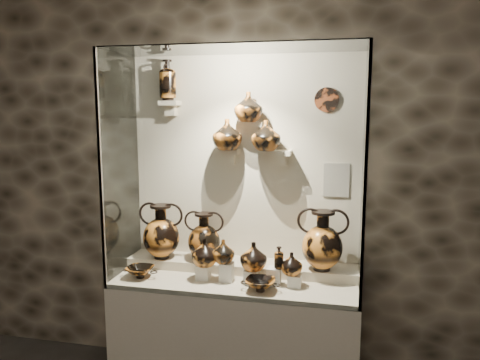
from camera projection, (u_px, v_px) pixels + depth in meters
name	position (u px, v px, depth m)	size (l,w,h in m)	color
wall_back	(245.00, 164.00, 3.47)	(5.00, 0.02, 3.20)	black
plinth	(236.00, 336.00, 3.35)	(1.70, 0.60, 0.80)	beige
front_tier	(235.00, 281.00, 3.28)	(1.68, 0.58, 0.03)	#BFAF94
rear_tier	(241.00, 268.00, 3.45)	(1.70, 0.25, 0.10)	#BFAF94
back_panel	(245.00, 164.00, 3.46)	(1.70, 0.03, 1.60)	beige
glass_front	(224.00, 176.00, 2.88)	(1.70, 0.01, 1.60)	white
glass_left	(120.00, 167.00, 3.34)	(0.01, 0.60, 1.60)	white
glass_right	(364.00, 174.00, 2.98)	(0.01, 0.60, 1.60)	white
glass_top	(235.00, 49.00, 3.04)	(1.70, 0.60, 0.01)	white
frame_post_left	(101.00, 172.00, 3.06)	(0.02, 0.02, 1.60)	gray
frame_post_right	(365.00, 181.00, 2.70)	(0.02, 0.02, 1.60)	gray
pedestal_a	(203.00, 272.00, 3.27)	(0.09, 0.09, 0.10)	silver
pedestal_b	(227.00, 272.00, 3.23)	(0.09, 0.09, 0.13)	silver
pedestal_c	(251.00, 276.00, 3.20)	(0.09, 0.09, 0.09)	silver
pedestal_d	(274.00, 276.00, 3.16)	(0.09, 0.09, 0.12)	silver
pedestal_e	(295.00, 280.00, 3.13)	(0.09, 0.09, 0.08)	silver
bracket_ul	(170.00, 103.00, 3.44)	(0.14, 0.12, 0.04)	beige
bracket_ca	(229.00, 152.00, 3.40)	(0.14, 0.12, 0.04)	beige
bracket_cb	(257.00, 124.00, 3.32)	(0.10, 0.12, 0.04)	beige
bracket_cc	(281.00, 153.00, 3.32)	(0.14, 0.12, 0.04)	beige
amphora_left	(161.00, 231.00, 3.49)	(0.33, 0.33, 0.41)	orange
amphora_mid	(204.00, 236.00, 3.44)	(0.29, 0.29, 0.36)	#9F571C
amphora_right	(322.00, 240.00, 3.23)	(0.34, 0.34, 0.42)	orange
jug_a	(205.00, 253.00, 3.23)	(0.18, 0.18, 0.19)	orange
jug_b	(223.00, 251.00, 3.21)	(0.16, 0.16, 0.16)	#9F571C
jug_c	(254.00, 256.00, 3.18)	(0.19, 0.19, 0.19)	orange
jug_e	(291.00, 264.00, 3.12)	(0.15, 0.15, 0.15)	orange
lekythos_small	(279.00, 256.00, 3.12)	(0.08, 0.08, 0.17)	#9F571C
kylix_left	(140.00, 271.00, 3.29)	(0.24, 0.21, 0.10)	#9F571C
kylix_right	(260.00, 284.00, 3.05)	(0.25, 0.21, 0.10)	orange
lekythos_tall	(168.00, 78.00, 3.40)	(0.13, 0.13, 0.33)	orange
ovoid_vase_a	(227.00, 134.00, 3.32)	(0.21, 0.21, 0.22)	#9F571C
ovoid_vase_b	(248.00, 107.00, 3.27)	(0.20, 0.20, 0.21)	#9F571C
ovoid_vase_c	(266.00, 135.00, 3.27)	(0.21, 0.21, 0.21)	#9F571C
wall_plate	(327.00, 100.00, 3.24)	(0.17, 0.17, 0.02)	#9A431E
info_placard	(336.00, 180.00, 3.31)	(0.18, 0.01, 0.24)	beige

